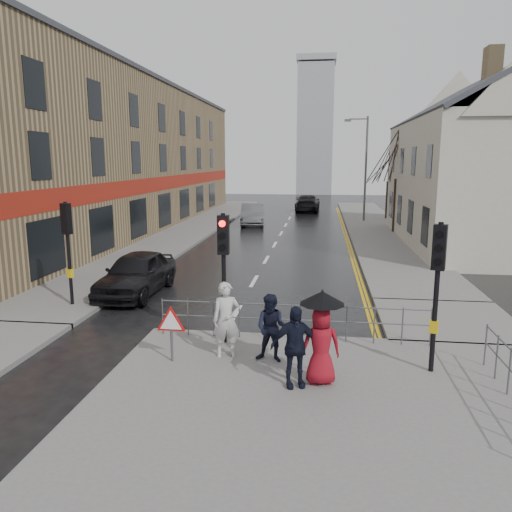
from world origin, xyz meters
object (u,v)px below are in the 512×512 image
(pedestrian_b, at_px, (272,328))
(car_parked, at_px, (136,273))
(pedestrian_a, at_px, (226,320))
(pedestrian_with_umbrella, at_px, (321,333))
(car_mid, at_px, (253,214))
(pedestrian_d, at_px, (294,347))

(pedestrian_b, relative_size, car_parked, 0.36)
(pedestrian_a, xyz_separation_m, pedestrian_with_umbrella, (2.27, -1.21, 0.19))
(car_parked, bearing_deg, pedestrian_b, -44.89)
(car_mid, bearing_deg, pedestrian_a, -90.25)
(pedestrian_a, distance_m, pedestrian_b, 1.13)
(pedestrian_d, bearing_deg, car_mid, 82.46)
(pedestrian_b, height_order, pedestrian_with_umbrella, pedestrian_with_umbrella)
(pedestrian_d, height_order, car_parked, pedestrian_d)
(pedestrian_a, distance_m, pedestrian_d, 2.23)
(pedestrian_with_umbrella, xyz_separation_m, car_mid, (-5.23, 27.29, -0.46))
(pedestrian_a, relative_size, pedestrian_d, 1.05)
(pedestrian_b, height_order, pedestrian_d, pedestrian_d)
(pedestrian_a, relative_size, pedestrian_b, 1.13)
(pedestrian_d, distance_m, car_mid, 27.90)
(pedestrian_with_umbrella, bearing_deg, pedestrian_b, 137.66)
(pedestrian_a, relative_size, car_mid, 0.38)
(pedestrian_with_umbrella, relative_size, car_mid, 0.42)
(pedestrian_d, relative_size, car_mid, 0.36)
(car_mid, bearing_deg, pedestrian_with_umbrella, -85.87)
(pedestrian_a, height_order, car_mid, pedestrian_a)
(car_parked, bearing_deg, pedestrian_a, -50.48)
(pedestrian_b, distance_m, pedestrian_with_umbrella, 1.59)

